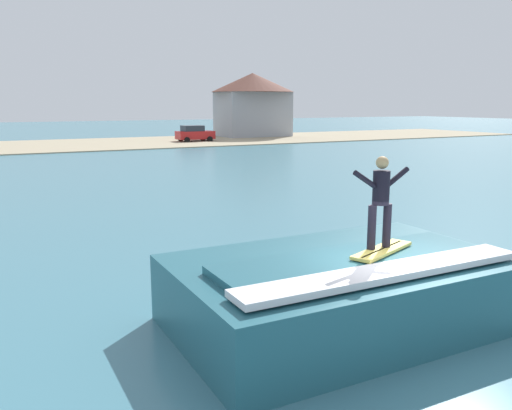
{
  "coord_description": "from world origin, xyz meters",
  "views": [
    {
      "loc": [
        -6.53,
        -7.11,
        4.31
      ],
      "look_at": [
        -0.51,
        4.48,
        1.79
      ],
      "focal_mm": 37.07,
      "sensor_mm": 36.0,
      "label": 1
    }
  ],
  "objects_px": {
    "surfer": "(381,197)",
    "car_far_shore": "(194,134)",
    "wave_crest": "(342,290)",
    "surfboard": "(382,250)",
    "house_gabled_white": "(253,99)"
  },
  "relations": [
    {
      "from": "car_far_shore",
      "to": "house_gabled_white",
      "type": "xyz_separation_m",
      "value": [
        10.24,
        5.49,
        3.89
      ]
    },
    {
      "from": "surfboard",
      "to": "wave_crest",
      "type": "bearing_deg",
      "value": 148.49
    },
    {
      "from": "surfer",
      "to": "car_far_shore",
      "type": "distance_m",
      "value": 51.52
    },
    {
      "from": "wave_crest",
      "to": "house_gabled_white",
      "type": "xyz_separation_m",
      "value": [
        25.87,
        54.44,
        4.12
      ]
    },
    {
      "from": "wave_crest",
      "to": "car_far_shore",
      "type": "height_order",
      "value": "car_far_shore"
    },
    {
      "from": "surfer",
      "to": "house_gabled_white",
      "type": "height_order",
      "value": "house_gabled_white"
    },
    {
      "from": "surfboard",
      "to": "surfer",
      "type": "height_order",
      "value": "surfer"
    },
    {
      "from": "house_gabled_white",
      "to": "surfer",
      "type": "bearing_deg",
      "value": -114.77
    },
    {
      "from": "wave_crest",
      "to": "surfboard",
      "type": "xyz_separation_m",
      "value": [
        0.63,
        -0.39,
        0.83
      ]
    },
    {
      "from": "wave_crest",
      "to": "surfer",
      "type": "bearing_deg",
      "value": -26.84
    },
    {
      "from": "house_gabled_white",
      "to": "car_far_shore",
      "type": "bearing_deg",
      "value": -151.8
    },
    {
      "from": "surfboard",
      "to": "house_gabled_white",
      "type": "height_order",
      "value": "house_gabled_white"
    },
    {
      "from": "surfboard",
      "to": "car_far_shore",
      "type": "bearing_deg",
      "value": 73.09
    },
    {
      "from": "wave_crest",
      "to": "house_gabled_white",
      "type": "bearing_deg",
      "value": 64.58
    },
    {
      "from": "surfer",
      "to": "car_far_shore",
      "type": "xyz_separation_m",
      "value": [
        15.02,
        49.26,
        -1.62
      ]
    }
  ]
}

